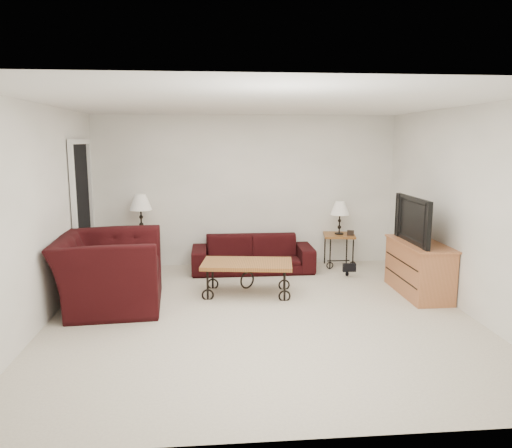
{
  "coord_description": "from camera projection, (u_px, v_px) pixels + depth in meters",
  "views": [
    {
      "loc": [
        -0.57,
        -5.58,
        2.09
      ],
      "look_at": [
        0.0,
        0.7,
        1.0
      ],
      "focal_mm": 34.1,
      "sensor_mm": 36.0,
      "label": 1
    }
  ],
  "objects": [
    {
      "name": "ground",
      "position": [
        261.0,
        315.0,
        5.88
      ],
      "size": [
        5.0,
        5.0,
        0.0
      ],
      "primitive_type": "plane",
      "color": "beige",
      "rests_on": "ground"
    },
    {
      "name": "wall_back",
      "position": [
        246.0,
        191.0,
        8.12
      ],
      "size": [
        5.0,
        0.02,
        2.5
      ],
      "primitive_type": "cube",
      "color": "white",
      "rests_on": "ground"
    },
    {
      "name": "wall_front",
      "position": [
        300.0,
        269.0,
        3.22
      ],
      "size": [
        5.0,
        0.02,
        2.5
      ],
      "primitive_type": "cube",
      "color": "white",
      "rests_on": "ground"
    },
    {
      "name": "wall_left",
      "position": [
        40.0,
        216.0,
        5.45
      ],
      "size": [
        0.02,
        5.0,
        2.5
      ],
      "primitive_type": "cube",
      "color": "white",
      "rests_on": "ground"
    },
    {
      "name": "wall_right",
      "position": [
        466.0,
        210.0,
        5.89
      ],
      "size": [
        0.02,
        5.0,
        2.5
      ],
      "primitive_type": "cube",
      "color": "white",
      "rests_on": "ground"
    },
    {
      "name": "ceiling",
      "position": [
        262.0,
        103.0,
        5.46
      ],
      "size": [
        5.0,
        5.0,
        0.0
      ],
      "primitive_type": "plane",
      "color": "white",
      "rests_on": "wall_back"
    },
    {
      "name": "doorway",
      "position": [
        82.0,
        214.0,
        7.11
      ],
      "size": [
        0.08,
        0.94,
        2.04
      ],
      "primitive_type": "cube",
      "color": "black",
      "rests_on": "ground"
    },
    {
      "name": "sofa",
      "position": [
        253.0,
        254.0,
        7.82
      ],
      "size": [
        1.94,
        0.76,
        0.57
      ],
      "primitive_type": "imported",
      "color": "black",
      "rests_on": "ground"
    },
    {
      "name": "side_table_left",
      "position": [
        143.0,
        252.0,
        7.84
      ],
      "size": [
        0.63,
        0.63,
        0.62
      ],
      "primitive_type": "cube",
      "rotation": [
        0.0,
        0.0,
        0.11
      ],
      "color": "#995E27",
      "rests_on": "ground"
    },
    {
      "name": "side_table_right",
      "position": [
        339.0,
        250.0,
        8.13
      ],
      "size": [
        0.57,
        0.57,
        0.55
      ],
      "primitive_type": "cube",
      "rotation": [
        0.0,
        0.0,
        -0.16
      ],
      "color": "#995E27",
      "rests_on": "ground"
    },
    {
      "name": "lamp_left",
      "position": [
        141.0,
        214.0,
        7.73
      ],
      "size": [
        0.39,
        0.39,
        0.62
      ],
      "primitive_type": null,
      "rotation": [
        0.0,
        0.0,
        0.11
      ],
      "color": "black",
      "rests_on": "side_table_left"
    },
    {
      "name": "lamp_right",
      "position": [
        340.0,
        218.0,
        8.04
      ],
      "size": [
        0.36,
        0.36,
        0.55
      ],
      "primitive_type": null,
      "rotation": [
        0.0,
        0.0,
        -0.16
      ],
      "color": "black",
      "rests_on": "side_table_right"
    },
    {
      "name": "photo_frame_left",
      "position": [
        131.0,
        232.0,
        7.61
      ],
      "size": [
        0.12,
        0.05,
        0.1
      ],
      "primitive_type": "cube",
      "rotation": [
        0.0,
        0.0,
        0.28
      ],
      "color": "black",
      "rests_on": "side_table_left"
    },
    {
      "name": "photo_frame_right",
      "position": [
        351.0,
        233.0,
        7.94
      ],
      "size": [
        0.11,
        0.05,
        0.09
      ],
      "primitive_type": "cube",
      "rotation": [
        0.0,
        0.0,
        -0.37
      ],
      "color": "black",
      "rests_on": "side_table_right"
    },
    {
      "name": "coffee_table",
      "position": [
        247.0,
        278.0,
        6.64
      ],
      "size": [
        1.29,
        0.82,
        0.45
      ],
      "primitive_type": "cube",
      "rotation": [
        0.0,
        0.0,
        -0.14
      ],
      "color": "#995E27",
      "rests_on": "ground"
    },
    {
      "name": "armchair",
      "position": [
        110.0,
        271.0,
        6.14
      ],
      "size": [
        1.33,
        1.5,
        0.92
      ],
      "primitive_type": "imported",
      "rotation": [
        0.0,
        0.0,
        1.64
      ],
      "color": "black",
      "rests_on": "ground"
    },
    {
      "name": "throw_pillow",
      "position": [
        121.0,
        267.0,
        6.09
      ],
      "size": [
        0.14,
        0.42,
        0.41
      ],
      "primitive_type": "cube",
      "rotation": [
        0.0,
        0.0,
        1.64
      ],
      "color": "#BB4318",
      "rests_on": "armchair"
    },
    {
      "name": "tv_stand",
      "position": [
        419.0,
        268.0,
        6.64
      ],
      "size": [
        0.5,
        1.2,
        0.72
      ],
      "primitive_type": "cube",
      "color": "#B86F44",
      "rests_on": "ground"
    },
    {
      "name": "television",
      "position": [
        420.0,
        220.0,
        6.53
      ],
      "size": [
        0.14,
        1.08,
        0.62
      ],
      "primitive_type": "imported",
      "rotation": [
        0.0,
        0.0,
        -1.57
      ],
      "color": "black",
      "rests_on": "tv_stand"
    },
    {
      "name": "backpack",
      "position": [
        347.0,
        264.0,
        7.54
      ],
      "size": [
        0.34,
        0.28,
        0.4
      ],
      "primitive_type": "ellipsoid",
      "rotation": [
        0.0,
        0.0,
        -0.16
      ],
      "color": "black",
      "rests_on": "ground"
    }
  ]
}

